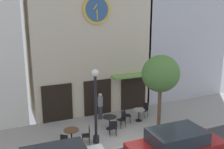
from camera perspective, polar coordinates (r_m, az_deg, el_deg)
clock_building at (r=17.30m, az=-5.06°, el=12.43°), size 7.81×4.13×11.97m
neighbor_building_right at (r=21.08m, az=14.01°, el=14.18°), size 6.88×3.51×13.73m
street_lamp at (r=13.05m, az=-3.59°, el=-6.98°), size 0.36×0.36×3.86m
street_tree at (r=14.35m, az=10.62°, el=0.11°), size 2.13×1.91×4.28m
cafe_table_center_left at (r=13.69m, az=-8.86°, el=-12.57°), size 0.78×0.78×0.73m
cafe_table_near_door at (r=15.00m, az=-0.53°, el=-9.90°), size 0.77×0.77×0.75m
cafe_table_rightmost at (r=16.16m, az=5.88°, el=-8.30°), size 0.73×0.73×0.73m
cafe_chair_right_end at (r=16.82m, az=7.19°, el=-7.41°), size 0.54×0.54×0.90m
cafe_chair_near_tree at (r=15.86m, az=3.05°, el=-8.66°), size 0.49×0.49×0.90m
cafe_chair_curbside at (r=13.03m, az=-10.20°, el=-14.14°), size 0.56×0.56×0.90m
cafe_chair_facing_street at (r=13.55m, az=-5.40°, el=-12.82°), size 0.49×0.49×0.90m
cafe_chair_under_awning at (r=15.31m, az=2.26°, el=-9.51°), size 0.48×0.48×0.90m
cafe_chair_corner at (r=14.24m, az=0.23°, el=-11.37°), size 0.51×0.51×0.90m
pedestrian_grey at (r=16.23m, az=-2.58°, el=-6.85°), size 0.45×0.45×1.67m
parked_car_red at (r=12.23m, az=13.83°, el=-15.08°), size 4.33×2.08×1.55m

